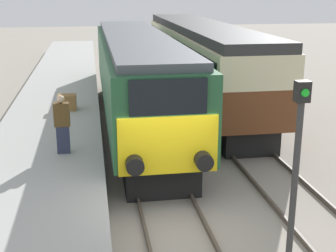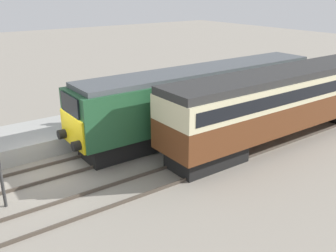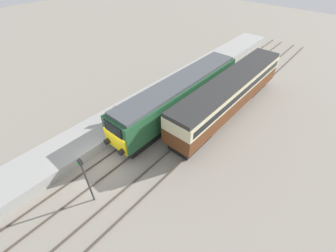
# 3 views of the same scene
# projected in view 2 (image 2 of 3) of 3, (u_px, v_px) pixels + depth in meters

# --- Properties ---
(ground_plane) EXTENTS (120.00, 120.00, 0.00)m
(ground_plane) POSITION_uv_depth(u_px,v_px,m) (53.00, 172.00, 16.71)
(ground_plane) COLOR gray
(platform_left) EXTENTS (3.50, 50.00, 0.86)m
(platform_left) POSITION_uv_depth(u_px,v_px,m) (158.00, 112.00, 23.45)
(platform_left) COLOR #A8A8A3
(platform_left) RESTS_ON ground_plane
(rails_near_track) EXTENTS (1.51, 60.00, 0.14)m
(rails_near_track) POSITION_uv_depth(u_px,v_px,m) (147.00, 145.00, 19.42)
(rails_near_track) COLOR #4C4238
(rails_near_track) RESTS_ON ground_plane
(rails_far_track) EXTENTS (1.50, 60.00, 0.14)m
(rails_far_track) POSITION_uv_depth(u_px,v_px,m) (187.00, 169.00, 16.84)
(rails_far_track) COLOR #4C4238
(rails_far_track) RESTS_ON ground_plane
(locomotive) EXTENTS (2.70, 15.86, 3.68)m
(locomotive) POSITION_uv_depth(u_px,v_px,m) (204.00, 96.00, 20.81)
(locomotive) COLOR black
(locomotive) RESTS_ON ground_plane
(passenger_carriage) EXTENTS (2.75, 16.15, 3.82)m
(passenger_carriage) POSITION_uv_depth(u_px,v_px,m) (291.00, 96.00, 19.91)
(passenger_carriage) COLOR black
(passenger_carriage) RESTS_ON ground_plane
(person_on_platform) EXTENTS (0.44, 0.26, 1.70)m
(person_on_platform) POSITION_uv_depth(u_px,v_px,m) (95.00, 108.00, 20.05)
(person_on_platform) COLOR #2D334C
(person_on_platform) RESTS_ON platform_left
(luggage_crate) EXTENTS (0.70, 0.56, 0.60)m
(luggage_crate) POSITION_uv_depth(u_px,v_px,m) (169.00, 101.00, 23.06)
(luggage_crate) COLOR olive
(luggage_crate) RESTS_ON platform_left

